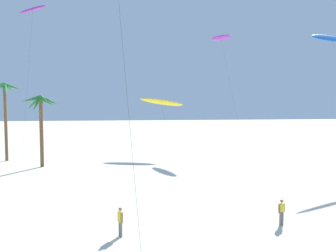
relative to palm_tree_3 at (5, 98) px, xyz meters
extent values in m
cylinder|color=brown|center=(0.01, 0.01, -3.27)|extent=(0.40, 0.40, 10.15)
cone|color=#33843D|center=(1.01, 0.14, 1.47)|extent=(2.26, 0.84, 1.21)
cone|color=#33843D|center=(0.41, 0.87, 1.32)|extent=(1.42, 2.19, 1.47)
cone|color=#33843D|center=(-0.35, 0.68, 1.06)|extent=(1.38, 1.96, 1.90)
cone|color=#33843D|center=(0.33, -0.72, 1.09)|extent=(1.31, 2.02, 1.84)
cylinder|color=brown|center=(5.75, -5.05, -4.16)|extent=(0.44, 0.44, 8.38)
cone|color=#287533|center=(6.79, -5.15, -0.40)|extent=(2.34, 0.78, 1.39)
cone|color=#287533|center=(6.35, -4.24, -0.47)|extent=(1.80, 2.16, 1.52)
cone|color=#287533|center=(5.69, -4.01, -0.40)|extent=(0.70, 2.33, 1.38)
cone|color=#287533|center=(4.91, -4.80, -0.68)|extent=(2.17, 1.13, 1.87)
cone|color=#287533|center=(4.79, -5.58, -0.23)|extent=(2.31, 1.62, 1.07)
cone|color=#287533|center=(5.52, -5.84, -0.73)|extent=(1.12, 2.12, 1.95)
cone|color=#287533|center=(6.49, -5.79, -0.39)|extent=(2.02, 2.03, 1.37)
ellipsoid|color=blue|center=(40.68, -7.93, 7.24)|extent=(7.15, 4.27, 1.40)
ellipsoid|color=#19B2B7|center=(40.68, -7.93, 7.27)|extent=(6.98, 3.76, 0.73)
ellipsoid|color=yellow|center=(21.14, 3.64, -0.51)|extent=(6.60, 4.08, 1.87)
ellipsoid|color=white|center=(21.14, 3.64, -0.47)|extent=(6.42, 3.37, 1.32)
cylinder|color=#4C4C51|center=(21.44, -1.02, -4.47)|extent=(0.61, 9.33, 7.77)
ellipsoid|color=purple|center=(4.18, -1.37, 11.24)|extent=(4.51, 3.75, 1.23)
ellipsoid|color=#EA5193|center=(4.18, -1.37, 11.29)|extent=(4.11, 3.10, 0.77)
cylinder|color=#4C4C51|center=(3.98, -3.97, 1.39)|extent=(0.43, 5.22, 19.49)
cylinder|color=#4C4C51|center=(15.86, -30.14, 0.18)|extent=(1.38, 3.02, 17.06)
ellipsoid|color=purple|center=(31.85, 9.20, 10.34)|extent=(2.71, 6.06, 1.34)
ellipsoid|color=#EA5193|center=(31.85, 9.20, 10.38)|extent=(2.18, 5.98, 0.83)
cylinder|color=#4C4C51|center=(32.48, 4.78, 0.95)|extent=(1.27, 8.86, 18.59)
cylinder|color=slate|center=(25.60, -27.25, -7.91)|extent=(0.14, 0.14, 0.87)
cylinder|color=slate|center=(25.44, -27.28, -7.91)|extent=(0.14, 0.14, 0.87)
cube|color=yellow|center=(25.52, -27.26, -7.21)|extent=(0.34, 0.26, 0.54)
cylinder|color=#9E7051|center=(25.72, -27.22, -7.25)|extent=(0.09, 0.09, 0.56)
cylinder|color=#9E7051|center=(25.31, -27.31, -7.25)|extent=(0.09, 0.09, 0.56)
sphere|color=#9E7051|center=(25.52, -27.26, -6.80)|extent=(0.21, 0.21, 0.21)
cylinder|color=slate|center=(15.42, -27.80, -7.91)|extent=(0.14, 0.14, 0.87)
cylinder|color=slate|center=(15.51, -27.94, -7.91)|extent=(0.14, 0.14, 0.87)
cube|color=yellow|center=(15.47, -27.87, -7.17)|extent=(0.33, 0.36, 0.61)
cylinder|color=#9E7051|center=(15.36, -27.69, -7.21)|extent=(0.09, 0.09, 0.56)
cylinder|color=#9E7051|center=(15.57, -28.05, -7.21)|extent=(0.09, 0.09, 0.56)
sphere|color=#9E7051|center=(15.47, -27.87, -6.73)|extent=(0.21, 0.21, 0.21)
camera|label=1|loc=(15.83, -47.11, -0.64)|focal=36.22mm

